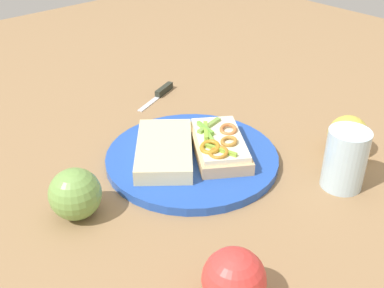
{
  "coord_description": "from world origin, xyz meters",
  "views": [
    {
      "loc": [
        0.5,
        -0.45,
        0.45
      ],
      "look_at": [
        0.0,
        0.0,
        0.03
      ],
      "focal_mm": 44.59,
      "sensor_mm": 36.0,
      "label": 1
    }
  ],
  "objects_px": {
    "sandwich": "(219,144)",
    "knife": "(161,93)",
    "apple_1": "(75,194)",
    "apple_2": "(348,135)",
    "plate": "(192,158)",
    "apple_0": "(234,279)",
    "bread_slice_side": "(164,150)",
    "drinking_glass": "(345,159)"
  },
  "relations": [
    {
      "from": "sandwich",
      "to": "knife",
      "type": "height_order",
      "value": "sandwich"
    },
    {
      "from": "apple_1",
      "to": "apple_2",
      "type": "distance_m",
      "value": 0.46
    },
    {
      "from": "apple_1",
      "to": "apple_2",
      "type": "relative_size",
      "value": 1.08
    },
    {
      "from": "plate",
      "to": "sandwich",
      "type": "xyz_separation_m",
      "value": [
        0.03,
        0.04,
        0.02
      ]
    },
    {
      "from": "sandwich",
      "to": "apple_0",
      "type": "distance_m",
      "value": 0.3
    },
    {
      "from": "bread_slice_side",
      "to": "apple_2",
      "type": "relative_size",
      "value": 2.39
    },
    {
      "from": "sandwich",
      "to": "bread_slice_side",
      "type": "xyz_separation_m",
      "value": [
        -0.05,
        -0.08,
        -0.0
      ]
    },
    {
      "from": "bread_slice_side",
      "to": "apple_1",
      "type": "bearing_deg",
      "value": -43.2
    },
    {
      "from": "bread_slice_side",
      "to": "drinking_glass",
      "type": "xyz_separation_m",
      "value": [
        0.23,
        0.17,
        0.02
      ]
    },
    {
      "from": "apple_0",
      "to": "apple_2",
      "type": "distance_m",
      "value": 0.39
    },
    {
      "from": "plate",
      "to": "apple_1",
      "type": "xyz_separation_m",
      "value": [
        -0.01,
        -0.22,
        0.03
      ]
    },
    {
      "from": "bread_slice_side",
      "to": "apple_0",
      "type": "bearing_deg",
      "value": 16.3
    },
    {
      "from": "apple_2",
      "to": "drinking_glass",
      "type": "xyz_separation_m",
      "value": [
        0.05,
        -0.09,
        0.01
      ]
    },
    {
      "from": "apple_1",
      "to": "drinking_glass",
      "type": "bearing_deg",
      "value": 58.36
    },
    {
      "from": "bread_slice_side",
      "to": "apple_1",
      "type": "distance_m",
      "value": 0.18
    },
    {
      "from": "apple_0",
      "to": "drinking_glass",
      "type": "relative_size",
      "value": 0.76
    },
    {
      "from": "sandwich",
      "to": "bread_slice_side",
      "type": "relative_size",
      "value": 1.04
    },
    {
      "from": "drinking_glass",
      "to": "knife",
      "type": "distance_m",
      "value": 0.45
    },
    {
      "from": "plate",
      "to": "apple_0",
      "type": "relative_size",
      "value": 3.91
    },
    {
      "from": "plate",
      "to": "apple_1",
      "type": "bearing_deg",
      "value": -91.58
    },
    {
      "from": "plate",
      "to": "apple_2",
      "type": "distance_m",
      "value": 0.27
    },
    {
      "from": "plate",
      "to": "knife",
      "type": "relative_size",
      "value": 2.31
    },
    {
      "from": "sandwich",
      "to": "plate",
      "type": "bearing_deg",
      "value": -91.54
    },
    {
      "from": "bread_slice_side",
      "to": "apple_2",
      "type": "bearing_deg",
      "value": 94.96
    },
    {
      "from": "drinking_glass",
      "to": "sandwich",
      "type": "bearing_deg",
      "value": -153.03
    },
    {
      "from": "apple_0",
      "to": "bread_slice_side",
      "type": "bearing_deg",
      "value": 155.87
    },
    {
      "from": "apple_2",
      "to": "knife",
      "type": "height_order",
      "value": "apple_2"
    },
    {
      "from": "apple_2",
      "to": "apple_0",
      "type": "bearing_deg",
      "value": -75.95
    },
    {
      "from": "sandwich",
      "to": "drinking_glass",
      "type": "distance_m",
      "value": 0.2
    },
    {
      "from": "plate",
      "to": "drinking_glass",
      "type": "height_order",
      "value": "drinking_glass"
    },
    {
      "from": "apple_2",
      "to": "drinking_glass",
      "type": "bearing_deg",
      "value": -60.96
    },
    {
      "from": "plate",
      "to": "sandwich",
      "type": "bearing_deg",
      "value": 54.73
    },
    {
      "from": "drinking_glass",
      "to": "apple_2",
      "type": "bearing_deg",
      "value": 119.04
    },
    {
      "from": "bread_slice_side",
      "to": "drinking_glass",
      "type": "bearing_deg",
      "value": 76.23
    },
    {
      "from": "plate",
      "to": "sandwich",
      "type": "relative_size",
      "value": 1.67
    },
    {
      "from": "apple_2",
      "to": "knife",
      "type": "distance_m",
      "value": 0.41
    },
    {
      "from": "drinking_glass",
      "to": "knife",
      "type": "bearing_deg",
      "value": -179.19
    },
    {
      "from": "apple_1",
      "to": "knife",
      "type": "distance_m",
      "value": 0.41
    },
    {
      "from": "apple_2",
      "to": "drinking_glass",
      "type": "height_order",
      "value": "drinking_glass"
    },
    {
      "from": "bread_slice_side",
      "to": "apple_2",
      "type": "height_order",
      "value": "apple_2"
    },
    {
      "from": "plate",
      "to": "apple_1",
      "type": "distance_m",
      "value": 0.22
    },
    {
      "from": "bread_slice_side",
      "to": "drinking_glass",
      "type": "distance_m",
      "value": 0.29
    }
  ]
}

